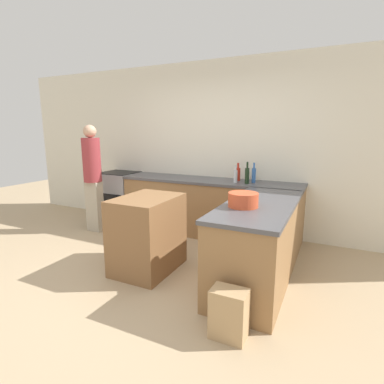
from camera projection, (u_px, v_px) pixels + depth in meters
ground_plane at (149, 281)px, 3.29m from camera, size 14.00×14.00×0.00m
wall_back at (217, 148)px, 4.83m from camera, size 8.00×0.06×2.70m
counter_back at (209, 207)px, 4.71m from camera, size 2.83×0.64×0.88m
counter_peninsula at (259, 242)px, 3.23m from camera, size 0.69×1.75×0.88m
range_oven at (120, 197)px, 5.45m from camera, size 0.66×0.62×0.89m
island_table at (148, 234)px, 3.50m from camera, size 0.61×0.82×0.88m
mixing_bowl at (243, 200)px, 2.96m from camera, size 0.30×0.30×0.14m
water_bottle_blue at (254, 175)px, 4.33m from camera, size 0.06×0.06×0.29m
wine_bottle_dark at (247, 175)px, 4.24m from camera, size 0.06×0.06×0.31m
vinegar_bottle_clear at (236, 176)px, 4.34m from camera, size 0.06×0.06×0.25m
hot_sauce_bottle at (238, 174)px, 4.50m from camera, size 0.07×0.07×0.27m
olive_oil_bottle at (247, 176)px, 4.50m from camera, size 0.07×0.07×0.19m
person_by_range at (93, 174)px, 4.78m from camera, size 0.28×0.28×1.71m
paper_bag at (229, 314)px, 2.36m from camera, size 0.29×0.20×0.41m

